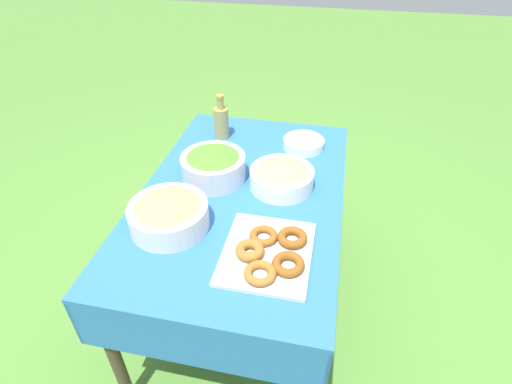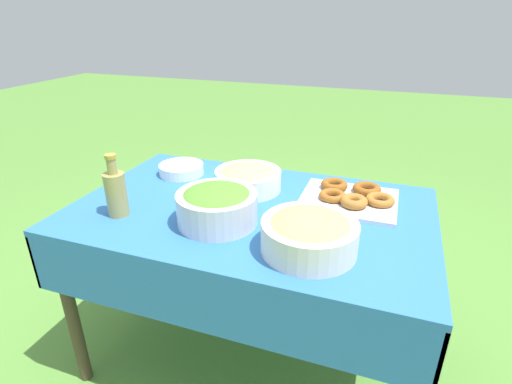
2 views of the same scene
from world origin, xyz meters
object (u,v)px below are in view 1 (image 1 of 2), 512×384
object	(u,v)px
pasta_bowl	(282,176)
salad_bowl	(213,165)
donut_platter	(269,252)
bread_bowl	(169,214)
plate_stack	(304,144)
olive_oil_bottle	(221,121)

from	to	relation	value
pasta_bowl	salad_bowl	bearing A→B (deg)	-90.11
donut_platter	bread_bowl	distance (m)	0.42
plate_stack	bread_bowl	distance (m)	0.83
bread_bowl	donut_platter	bearing A→B (deg)	78.82
pasta_bowl	plate_stack	world-z (taller)	pasta_bowl
bread_bowl	salad_bowl	bearing A→B (deg)	168.24
olive_oil_bottle	plate_stack	bearing A→B (deg)	87.28
bread_bowl	plate_stack	bearing A→B (deg)	147.92
pasta_bowl	olive_oil_bottle	world-z (taller)	olive_oil_bottle
donut_platter	salad_bowl	bearing A→B (deg)	-142.19
pasta_bowl	bread_bowl	world-z (taller)	bread_bowl
salad_bowl	plate_stack	size ratio (longest dim) A/B	1.41
salad_bowl	pasta_bowl	bearing A→B (deg)	89.89
donut_platter	plate_stack	distance (m)	0.78
plate_stack	bread_bowl	world-z (taller)	bread_bowl
donut_platter	olive_oil_bottle	distance (m)	0.90
plate_stack	olive_oil_bottle	world-z (taller)	olive_oil_bottle
donut_platter	olive_oil_bottle	bearing A→B (deg)	-153.42
salad_bowl	donut_platter	bearing A→B (deg)	37.81
salad_bowl	bread_bowl	bearing A→B (deg)	-11.76
donut_platter	plate_stack	bearing A→B (deg)	177.53
pasta_bowl	bread_bowl	xyz separation A→B (m)	(0.35, -0.38, 0.01)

